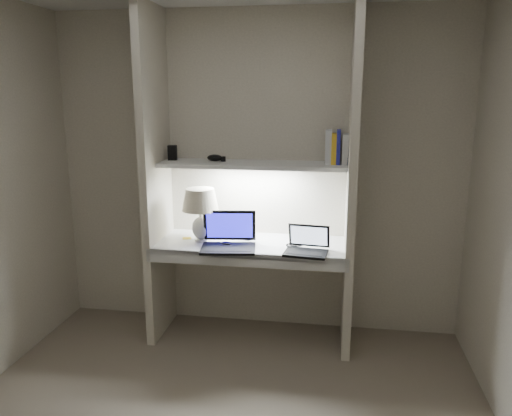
% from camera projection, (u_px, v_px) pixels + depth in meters
% --- Properties ---
extents(back_wall, '(3.20, 0.01, 2.50)m').
position_uv_depth(back_wall, '(257.00, 174.00, 3.93)').
color(back_wall, beige).
rests_on(back_wall, floor).
extents(alcove_panel_left, '(0.06, 0.55, 2.50)m').
position_uv_depth(alcove_panel_left, '(156.00, 177.00, 3.78)').
color(alcove_panel_left, beige).
rests_on(alcove_panel_left, floor).
extents(alcove_panel_right, '(0.06, 0.55, 2.50)m').
position_uv_depth(alcove_panel_right, '(352.00, 183.00, 3.55)').
color(alcove_panel_right, beige).
rests_on(alcove_panel_right, floor).
extents(desk, '(1.40, 0.55, 0.04)m').
position_uv_depth(desk, '(251.00, 245.00, 3.78)').
color(desk, white).
rests_on(desk, alcove_panel_left).
extents(desk_apron, '(1.46, 0.03, 0.10)m').
position_uv_depth(desk_apron, '(245.00, 260.00, 3.54)').
color(desk_apron, silver).
rests_on(desk_apron, desk).
extents(shelf, '(1.40, 0.36, 0.03)m').
position_uv_depth(shelf, '(253.00, 165.00, 3.74)').
color(shelf, silver).
rests_on(shelf, back_wall).
extents(strip_light, '(0.60, 0.04, 0.02)m').
position_uv_depth(strip_light, '(253.00, 168.00, 3.74)').
color(strip_light, white).
rests_on(strip_light, shelf).
extents(table_lamp, '(0.28, 0.28, 0.41)m').
position_uv_depth(table_lamp, '(200.00, 206.00, 3.76)').
color(table_lamp, white).
rests_on(table_lamp, desk).
extents(laptop_main, '(0.43, 0.38, 0.26)m').
position_uv_depth(laptop_main, '(229.00, 240.00, 3.64)').
color(laptop_main, black).
rests_on(laptop_main, desk).
extents(laptop_netbook, '(0.32, 0.29, 0.19)m').
position_uv_depth(laptop_netbook, '(307.00, 247.00, 3.53)').
color(laptop_netbook, black).
rests_on(laptop_netbook, desk).
extents(speaker, '(0.11, 0.10, 0.13)m').
position_uv_depth(speaker, '(247.00, 231.00, 3.84)').
color(speaker, silver).
rests_on(speaker, desk).
extents(mouse, '(0.11, 0.09, 0.03)m').
position_uv_depth(mouse, '(226.00, 244.00, 3.68)').
color(mouse, black).
rests_on(mouse, desk).
extents(cable_coil, '(0.13, 0.13, 0.01)m').
position_uv_depth(cable_coil, '(296.00, 244.00, 3.71)').
color(cable_coil, black).
rests_on(cable_coil, desk).
extents(sticky_note, '(0.08, 0.08, 0.00)m').
position_uv_depth(sticky_note, '(187.00, 238.00, 3.88)').
color(sticky_note, yellow).
rests_on(sticky_note, desk).
extents(book_row, '(0.23, 0.16, 0.25)m').
position_uv_depth(book_row, '(341.00, 148.00, 3.65)').
color(book_row, white).
rests_on(book_row, shelf).
extents(shelf_box, '(0.07, 0.06, 0.11)m').
position_uv_depth(shelf_box, '(172.00, 153.00, 3.86)').
color(shelf_box, black).
rests_on(shelf_box, shelf).
extents(shelf_gadget, '(0.12, 0.09, 0.05)m').
position_uv_depth(shelf_gadget, '(215.00, 158.00, 3.80)').
color(shelf_gadget, black).
rests_on(shelf_gadget, shelf).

